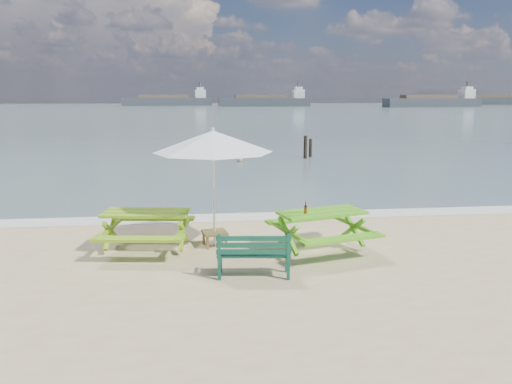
{
  "coord_description": "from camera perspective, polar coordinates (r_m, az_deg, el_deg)",
  "views": [
    {
      "loc": [
        -0.87,
        -8.37,
        3.26
      ],
      "look_at": [
        0.44,
        3.0,
        1.0
      ],
      "focal_mm": 35.0,
      "sensor_mm": 36.0,
      "label": 1
    }
  ],
  "objects": [
    {
      "name": "cargo_ships",
      "position": [
        141.37,
        16.42,
        9.89
      ],
      "size": [
        151.72,
        28.79,
        4.4
      ],
      "color": "#353A3F",
      "rests_on": "ground"
    },
    {
      "name": "picnic_table_left",
      "position": [
        10.79,
        -12.35,
        -4.44
      ],
      "size": [
        2.01,
        2.18,
        0.84
      ],
      "color": "#75A619",
      "rests_on": "ground"
    },
    {
      "name": "park_bench",
      "position": [
        9.13,
        -0.26,
        -8.08
      ],
      "size": [
        1.36,
        0.59,
        0.81
      ],
      "color": "#104533",
      "rests_on": "ground"
    },
    {
      "name": "foam_strip",
      "position": [
        13.4,
        -2.64,
        -2.89
      ],
      "size": [
        22.0,
        0.9,
        0.01
      ],
      "primitive_type": "cube",
      "color": "silver",
      "rests_on": "ground"
    },
    {
      "name": "picnic_table_right",
      "position": [
        10.6,
        7.49,
        -4.53
      ],
      "size": [
        2.24,
        2.38,
        0.85
      ],
      "color": "#51A919",
      "rests_on": "ground"
    },
    {
      "name": "side_table",
      "position": [
        10.92,
        -4.75,
        -5.29
      ],
      "size": [
        0.59,
        0.59,
        0.33
      ],
      "color": "brown",
      "rests_on": "ground"
    },
    {
      "name": "patio_umbrella",
      "position": [
        10.52,
        -4.93,
        5.77
      ],
      "size": [
        2.96,
        2.96,
        2.51
      ],
      "color": "silver",
      "rests_on": "ground"
    },
    {
      "name": "mooring_pilings",
      "position": [
        25.89,
        5.9,
        4.87
      ],
      "size": [
        0.58,
        0.78,
        1.37
      ],
      "color": "black",
      "rests_on": "ground"
    },
    {
      "name": "sea",
      "position": [
        93.43,
        -6.08,
        9.12
      ],
      "size": [
        300.0,
        300.0,
        0.0
      ],
      "primitive_type": "plane",
      "color": "slate",
      "rests_on": "ground"
    },
    {
      "name": "swimmer",
      "position": [
        24.4,
        -1.86,
        2.18
      ],
      "size": [
        0.67,
        0.56,
        1.58
      ],
      "color": "tan",
      "rests_on": "ground"
    },
    {
      "name": "beer_bottle",
      "position": [
        10.27,
        5.68,
        -2.0
      ],
      "size": [
        0.06,
        0.06,
        0.25
      ],
      "color": "#984416",
      "rests_on": "picnic_table_right"
    }
  ]
}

